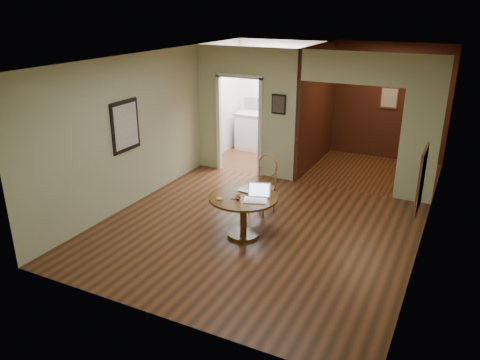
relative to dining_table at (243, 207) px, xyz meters
The scene contains 11 objects.
floor 0.54m from the dining_table, 65.03° to the left, with size 5.00×5.00×0.00m, color #3F2312.
room_shell 3.39m from the dining_table, 96.70° to the left, with size 5.20×7.50×5.00m.
dining_table is the anchor object (origin of this frame).
chair 0.99m from the dining_table, 94.58° to the left, with size 0.54×0.54×1.05m.
open_laptop 0.34m from the dining_table, ahead, with size 0.41×0.40×0.25m.
closed_laptop 0.24m from the dining_table, 103.04° to the left, with size 0.31×0.20×0.02m, color #BBBAC0.
mouse 0.44m from the dining_table, 132.28° to the right, with size 0.10×0.06×0.04m, color white.
wine_glass 0.28m from the dining_table, 94.42° to the right, with size 0.09×0.09×0.10m, color white, non-canonical shape.
pen 0.26m from the dining_table, 111.32° to the right, with size 0.01×0.01×0.14m, color #0C1856.
kitchen_cabinet 4.56m from the dining_table, 106.12° to the left, with size 2.06×0.60×0.94m.
grocery_bag 4.54m from the dining_table, 103.05° to the left, with size 0.33×0.28×0.33m, color beige.
Camera 1 is at (2.88, -6.23, 3.53)m, focal length 35.00 mm.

